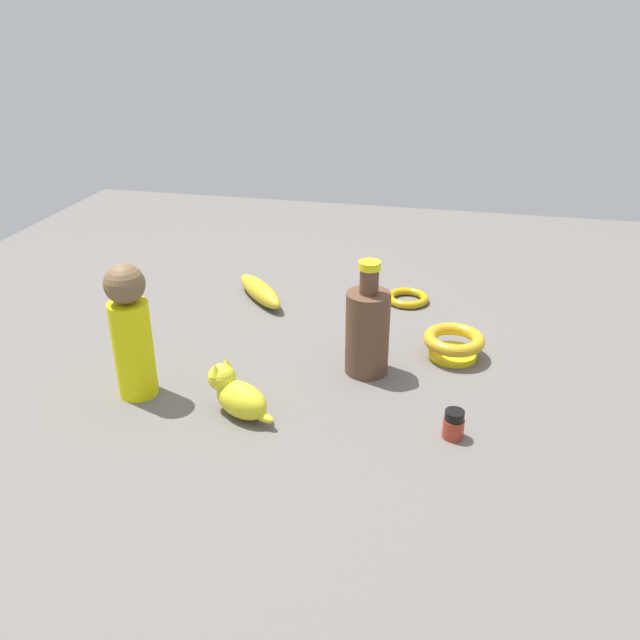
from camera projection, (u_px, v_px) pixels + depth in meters
The scene contains 8 objects.
ground at pixel (320, 352), 1.25m from camera, with size 2.00×2.00×0.00m, color #5B5651.
bowl at pixel (454, 343), 1.22m from camera, with size 0.11×0.11×0.05m.
nail_polish_jar at pixel (454, 424), 0.99m from camera, with size 0.03×0.03×0.05m.
cat_figurine at pixel (237, 394), 1.04m from camera, with size 0.09×0.12×0.09m.
person_figure_adult at pixel (131, 332), 1.07m from camera, with size 0.08×0.08×0.23m.
banana at pixel (260, 291), 1.45m from camera, with size 0.19×0.04×0.04m, color gold.
bangle at pixel (407, 298), 1.45m from camera, with size 0.09×0.09×0.02m, color #B28F0D.
bottle_tall at pixel (367, 329), 1.15m from camera, with size 0.08×0.08×0.21m.
Camera 1 is at (1.07, 0.24, 0.60)m, focal length 37.02 mm.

